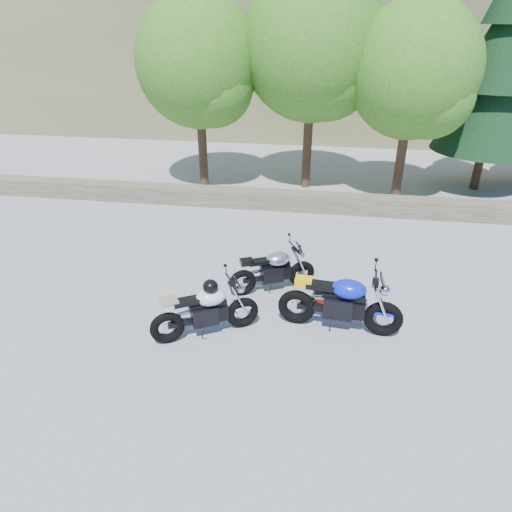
{
  "coord_description": "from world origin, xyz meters",
  "views": [
    {
      "loc": [
        1.43,
        -6.82,
        4.87
      ],
      "look_at": [
        0.2,
        1.0,
        0.75
      ],
      "focal_mm": 32.0,
      "sensor_mm": 36.0,
      "label": 1
    }
  ],
  "objects_px": {
    "blue_bike": "(341,303)",
    "backpack": "(322,295)",
    "white_bike": "(205,309)",
    "silver_bike": "(273,271)"
  },
  "relations": [
    {
      "from": "blue_bike",
      "to": "backpack",
      "type": "xyz_separation_m",
      "value": [
        -0.32,
        0.74,
        -0.32
      ]
    },
    {
      "from": "white_bike",
      "to": "backpack",
      "type": "xyz_separation_m",
      "value": [
        1.96,
        1.26,
        -0.31
      ]
    },
    {
      "from": "silver_bike",
      "to": "white_bike",
      "type": "relative_size",
      "value": 0.96
    },
    {
      "from": "silver_bike",
      "to": "blue_bike",
      "type": "height_order",
      "value": "blue_bike"
    },
    {
      "from": "white_bike",
      "to": "backpack",
      "type": "height_order",
      "value": "white_bike"
    },
    {
      "from": "backpack",
      "to": "white_bike",
      "type": "bearing_deg",
      "value": -158.43
    },
    {
      "from": "silver_bike",
      "to": "blue_bike",
      "type": "relative_size",
      "value": 0.77
    },
    {
      "from": "white_bike",
      "to": "blue_bike",
      "type": "relative_size",
      "value": 0.8
    },
    {
      "from": "white_bike",
      "to": "backpack",
      "type": "distance_m",
      "value": 2.35
    },
    {
      "from": "blue_bike",
      "to": "white_bike",
      "type": "bearing_deg",
      "value": -161.99
    }
  ]
}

